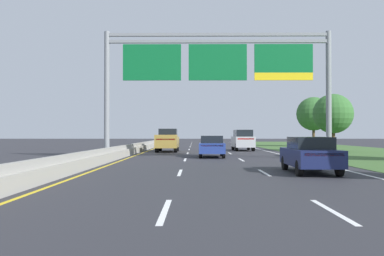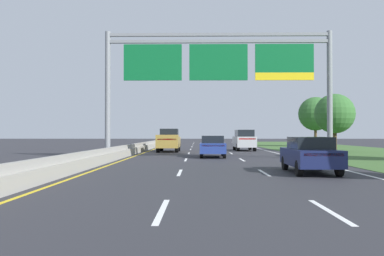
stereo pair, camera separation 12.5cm
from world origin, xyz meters
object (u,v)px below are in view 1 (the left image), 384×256
(car_silver_right_lane_suv, at_px, (243,140))
(roadside_tree_far, at_px, (333,114))
(pickup_truck_gold, at_px, (168,140))
(car_blue_centre_lane_sedan, at_px, (212,146))
(roadside_tree_distant, at_px, (314,114))
(car_navy_right_lane_sedan, at_px, (310,154))
(overhead_sign_gantry, at_px, (218,68))

(car_silver_right_lane_suv, bearing_deg, roadside_tree_far, -109.36)
(pickup_truck_gold, relative_size, car_blue_centre_lane_sedan, 1.22)
(pickup_truck_gold, bearing_deg, roadside_tree_distant, -49.23)
(car_navy_right_lane_sedan, relative_size, car_blue_centre_lane_sedan, 1.00)
(overhead_sign_gantry, bearing_deg, car_navy_right_lane_sedan, -68.60)
(car_navy_right_lane_sedan, bearing_deg, overhead_sign_gantry, 22.65)
(pickup_truck_gold, distance_m, roadside_tree_far, 15.96)
(overhead_sign_gantry, relative_size, roadside_tree_distant, 2.27)
(car_blue_centre_lane_sedan, xyz_separation_m, roadside_tree_far, (11.91, 9.02, 2.80))
(roadside_tree_far, distance_m, roadside_tree_distant, 16.26)
(car_blue_centre_lane_sedan, bearing_deg, car_silver_right_lane_suv, -16.02)
(car_blue_centre_lane_sedan, bearing_deg, pickup_truck_gold, 24.05)
(car_silver_right_lane_suv, bearing_deg, car_navy_right_lane_sedan, 179.46)
(pickup_truck_gold, xyz_separation_m, roadside_tree_distant, (18.49, 15.92, 3.31))
(car_navy_right_lane_sedan, bearing_deg, roadside_tree_distant, -14.98)
(car_navy_right_lane_sedan, bearing_deg, car_silver_right_lane_suv, 1.74)
(overhead_sign_gantry, bearing_deg, car_blue_centre_lane_sedan, 95.28)
(car_navy_right_lane_sedan, bearing_deg, car_blue_centre_lane_sedan, 18.84)
(car_silver_right_lane_suv, bearing_deg, overhead_sign_gantry, 166.21)
(overhead_sign_gantry, bearing_deg, roadside_tree_far, 46.01)
(roadside_tree_distant, bearing_deg, overhead_sign_gantry, -117.11)
(car_navy_right_lane_sedan, distance_m, car_blue_centre_lane_sedan, 12.68)
(overhead_sign_gantry, relative_size, roadside_tree_far, 2.73)
(pickup_truck_gold, relative_size, roadside_tree_far, 0.98)
(car_silver_right_lane_suv, bearing_deg, pickup_truck_gold, 108.57)
(car_blue_centre_lane_sedan, relative_size, car_silver_right_lane_suv, 0.94)
(car_silver_right_lane_suv, height_order, roadside_tree_far, roadside_tree_far)
(pickup_truck_gold, height_order, roadside_tree_far, roadside_tree_far)
(overhead_sign_gantry, height_order, roadside_tree_distant, overhead_sign_gantry)
(car_navy_right_lane_sedan, xyz_separation_m, car_blue_centre_lane_sedan, (-3.83, 12.08, 0.00))
(overhead_sign_gantry, xyz_separation_m, pickup_truck_gold, (-4.13, 12.13, -4.99))
(car_silver_right_lane_suv, height_order, roadside_tree_distant, roadside_tree_distant)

